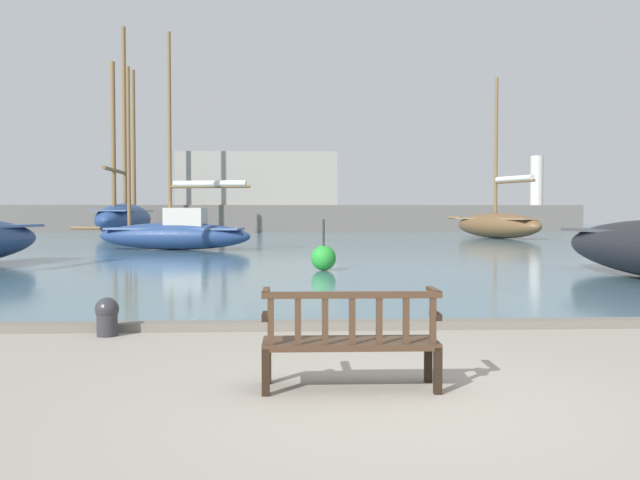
{
  "coord_description": "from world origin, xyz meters",
  "views": [
    {
      "loc": [
        -1.0,
        -5.92,
        1.62
      ],
      "look_at": [
        -0.2,
        10.0,
        1.0
      ],
      "focal_mm": 40.0,
      "sensor_mm": 36.0,
      "label": 1
    }
  ],
  "objects_px": {
    "sailboat_nearest_port": "(175,231)",
    "mooring_bollard": "(107,315)",
    "sailboat_outer_starboard": "(124,216)",
    "channel_buoy": "(324,258)",
    "park_bench": "(350,339)",
    "sailboat_nearest_starboard": "(497,224)"
  },
  "relations": [
    {
      "from": "sailboat_outer_starboard",
      "to": "mooring_bollard",
      "type": "bearing_deg",
      "value": -77.85
    },
    {
      "from": "sailboat_nearest_port",
      "to": "mooring_bollard",
      "type": "bearing_deg",
      "value": -83.83
    },
    {
      "from": "sailboat_nearest_port",
      "to": "sailboat_nearest_starboard",
      "type": "bearing_deg",
      "value": 35.74
    },
    {
      "from": "sailboat_outer_starboard",
      "to": "mooring_bollard",
      "type": "height_order",
      "value": "sailboat_outer_starboard"
    },
    {
      "from": "park_bench",
      "to": "mooring_bollard",
      "type": "relative_size",
      "value": 3.16
    },
    {
      "from": "sailboat_nearest_port",
      "to": "mooring_bollard",
      "type": "height_order",
      "value": "sailboat_nearest_port"
    },
    {
      "from": "sailboat_nearest_port",
      "to": "channel_buoy",
      "type": "distance_m",
      "value": 12.05
    },
    {
      "from": "park_bench",
      "to": "channel_buoy",
      "type": "xyz_separation_m",
      "value": [
        0.44,
        12.36,
        -0.05
      ]
    },
    {
      "from": "sailboat_nearest_port",
      "to": "mooring_bollard",
      "type": "xyz_separation_m",
      "value": [
        2.17,
        -20.09,
        -0.58
      ]
    },
    {
      "from": "sailboat_outer_starboard",
      "to": "sailboat_nearest_starboard",
      "type": "relative_size",
      "value": 1.44
    },
    {
      "from": "sailboat_outer_starboard",
      "to": "sailboat_nearest_port",
      "type": "relative_size",
      "value": 1.54
    },
    {
      "from": "sailboat_outer_starboard",
      "to": "sailboat_nearest_starboard",
      "type": "distance_m",
      "value": 23.88
    },
    {
      "from": "sailboat_nearest_port",
      "to": "sailboat_nearest_starboard",
      "type": "relative_size",
      "value": 0.93
    },
    {
      "from": "channel_buoy",
      "to": "mooring_bollard",
      "type": "bearing_deg",
      "value": -109.67
    },
    {
      "from": "channel_buoy",
      "to": "park_bench",
      "type": "bearing_deg",
      "value": -92.02
    },
    {
      "from": "park_bench",
      "to": "channel_buoy",
      "type": "bearing_deg",
      "value": 87.98
    },
    {
      "from": "mooring_bollard",
      "to": "park_bench",
      "type": "bearing_deg",
      "value": -45.45
    },
    {
      "from": "mooring_bollard",
      "to": "channel_buoy",
      "type": "distance_m",
      "value": 9.97
    },
    {
      "from": "sailboat_outer_starboard",
      "to": "sailboat_nearest_port",
      "type": "distance_m",
      "value": 18.95
    },
    {
      "from": "sailboat_nearest_starboard",
      "to": "mooring_bollard",
      "type": "relative_size",
      "value": 18.76
    },
    {
      "from": "park_bench",
      "to": "mooring_bollard",
      "type": "height_order",
      "value": "park_bench"
    },
    {
      "from": "sailboat_nearest_port",
      "to": "channel_buoy",
      "type": "bearing_deg",
      "value": -62.68
    }
  ]
}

